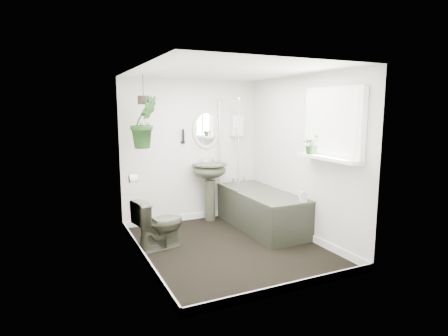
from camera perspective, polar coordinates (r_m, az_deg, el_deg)
name	(u,v)px	position (r m, az deg, el deg)	size (l,w,h in m)	color
floor	(229,247)	(5.14, 0.72, -11.98)	(2.30, 2.80, 0.02)	black
ceiling	(229,70)	(4.82, 0.78, 14.68)	(2.30, 2.80, 0.02)	white
wall_back	(191,151)	(6.14, -5.00, 2.61)	(2.30, 0.02, 2.30)	silver
wall_front	(293,181)	(3.65, 10.46, -1.96)	(2.30, 0.02, 2.30)	silver
wall_left	(140,168)	(4.47, -12.74, -0.01)	(0.02, 2.80, 2.30)	silver
wall_right	(302,157)	(5.45, 11.79, 1.63)	(0.02, 2.80, 2.30)	silver
skirting	(229,243)	(5.12, 0.73, -11.36)	(2.30, 2.80, 0.10)	white
bathtub	(261,210)	(5.83, 5.70, -6.37)	(0.72, 1.72, 0.58)	#37392B
bath_screen	(228,144)	(5.92, 0.67, 3.67)	(0.04, 0.72, 1.40)	silver
shower_box	(237,126)	(6.36, 1.99, 6.48)	(0.20, 0.10, 0.35)	white
oval_mirror	(206,129)	(6.16, -2.73, 5.92)	(0.46, 0.03, 0.62)	silver
wall_sconce	(183,136)	(6.02, -6.22, 4.85)	(0.04, 0.04, 0.22)	black
toilet_roll_holder	(133,179)	(5.20, -13.67, -1.58)	(0.11, 0.11, 0.11)	white
window_recess	(333,124)	(4.82, 16.33, 6.47)	(0.08, 1.00, 0.90)	white
window_sill	(327,158)	(4.81, 15.48, 1.48)	(0.18, 1.00, 0.04)	white
window_blinds	(330,124)	(4.79, 15.92, 6.48)	(0.01, 0.86, 0.76)	white
toilet	(159,223)	(5.06, -9.82, -8.33)	(0.38, 0.66, 0.67)	#37392B
pedestal_sink	(210,192)	(6.18, -2.15, -3.65)	(0.56, 0.48, 0.96)	#37392B
sill_plant	(311,144)	(5.01, 13.12, 3.52)	(0.22, 0.19, 0.25)	black
hanging_plant	(144,122)	(5.41, -12.06, 6.84)	(0.40, 0.33, 0.73)	black
soap_bottle	(303,194)	(5.20, 11.96, -3.96)	(0.09, 0.10, 0.21)	black
hanging_pot	(143,100)	(5.41, -12.17, 10.09)	(0.16, 0.16, 0.12)	black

